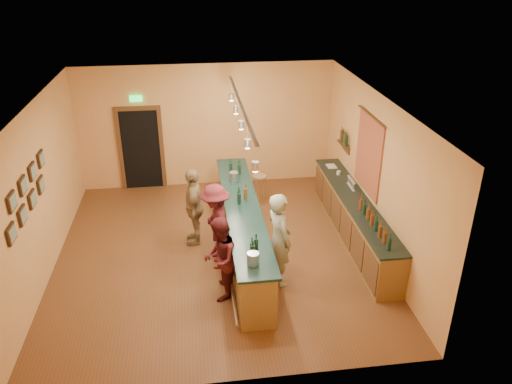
{
  "coord_description": "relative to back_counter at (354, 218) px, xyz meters",
  "views": [
    {
      "loc": [
        -0.38,
        -8.85,
        5.65
      ],
      "look_at": [
        0.84,
        0.2,
        1.24
      ],
      "focal_mm": 35.0,
      "sensor_mm": 36.0,
      "label": 1
    }
  ],
  "objects": [
    {
      "name": "tasting_bar",
      "position": [
        -2.44,
        -0.18,
        0.12
      ],
      "size": [
        0.73,
        5.1,
        1.38
      ],
      "color": "brown",
      "rests_on": "floor"
    },
    {
      "name": "wall_right",
      "position": [
        0.28,
        -0.18,
        1.11
      ],
      "size": [
        0.02,
        7.0,
        3.2
      ],
      "primitive_type": "cube",
      "color": "tan",
      "rests_on": "floor"
    },
    {
      "name": "customer_c",
      "position": [
        -2.98,
        -0.4,
        0.33
      ],
      "size": [
        0.76,
        1.14,
        1.64
      ],
      "primitive_type": "imported",
      "rotation": [
        0.0,
        0.0,
        -1.41
      ],
      "color": "#59191E",
      "rests_on": "floor"
    },
    {
      "name": "doorway",
      "position": [
        -4.67,
        3.3,
        0.64
      ],
      "size": [
        1.15,
        0.09,
        2.48
      ],
      "color": "black",
      "rests_on": "wall_back"
    },
    {
      "name": "customer_a",
      "position": [
        -2.99,
        -1.63,
        0.3
      ],
      "size": [
        0.72,
        0.86,
        1.56
      ],
      "primitive_type": "imported",
      "rotation": [
        0.0,
        0.0,
        -1.76
      ],
      "color": "#59191E",
      "rests_on": "floor"
    },
    {
      "name": "wall_left",
      "position": [
        -6.22,
        -0.18,
        1.11
      ],
      "size": [
        0.02,
        7.0,
        3.2
      ],
      "primitive_type": "cube",
      "color": "tan",
      "rests_on": "floor"
    },
    {
      "name": "picture_grid",
      "position": [
        -6.18,
        -0.93,
        1.46
      ],
      "size": [
        0.06,
        2.2,
        0.7
      ],
      "primitive_type": null,
      "color": "#382111",
      "rests_on": "wall_left"
    },
    {
      "name": "pendant_track",
      "position": [
        -2.43,
        -0.18,
        2.5
      ],
      "size": [
        0.11,
        4.6,
        0.5
      ],
      "color": "silver",
      "rests_on": "ceiling"
    },
    {
      "name": "bottle_shelf",
      "position": [
        0.2,
        1.72,
        1.18
      ],
      "size": [
        0.17,
        0.55,
        0.54
      ],
      "color": "#4C2516",
      "rests_on": "wall_right"
    },
    {
      "name": "bartender",
      "position": [
        -1.88,
        -1.34,
        0.43
      ],
      "size": [
        0.61,
        0.77,
        1.83
      ],
      "primitive_type": "imported",
      "rotation": [
        0.0,
        0.0,
        1.86
      ],
      "color": "gray",
      "rests_on": "floor"
    },
    {
      "name": "wall_front",
      "position": [
        -2.97,
        -3.68,
        1.11
      ],
      "size": [
        6.5,
        0.02,
        3.2
      ],
      "primitive_type": "cube",
      "color": "tan",
      "rests_on": "floor"
    },
    {
      "name": "back_counter",
      "position": [
        0.0,
        0.0,
        0.0
      ],
      "size": [
        0.6,
        4.55,
        1.27
      ],
      "color": "brown",
      "rests_on": "floor"
    },
    {
      "name": "bar_stool",
      "position": [
        -1.77,
        2.02,
        0.08
      ],
      "size": [
        0.34,
        0.34,
        0.71
      ],
      "rotation": [
        0.0,
        0.0,
        0.2
      ],
      "color": "olive",
      "rests_on": "floor"
    },
    {
      "name": "ceiling",
      "position": [
        -2.97,
        -0.18,
        2.71
      ],
      "size": [
        6.5,
        7.0,
        0.02
      ],
      "primitive_type": "cube",
      "color": "silver",
      "rests_on": "wall_back"
    },
    {
      "name": "floor",
      "position": [
        -2.97,
        -0.18,
        -0.49
      ],
      "size": [
        7.0,
        7.0,
        0.0
      ],
      "primitive_type": "plane",
      "color": "brown",
      "rests_on": "ground"
    },
    {
      "name": "tapestry",
      "position": [
        0.26,
        0.22,
        1.36
      ],
      "size": [
        0.03,
        1.4,
        1.6
      ],
      "primitive_type": "cube",
      "color": "#A92129",
      "rests_on": "wall_right"
    },
    {
      "name": "wall_back",
      "position": [
        -2.97,
        3.32,
        1.11
      ],
      "size": [
        6.5,
        0.02,
        3.2
      ],
      "primitive_type": "cube",
      "color": "tan",
      "rests_on": "floor"
    },
    {
      "name": "customer_b",
      "position": [
        -3.4,
        0.33,
        0.36
      ],
      "size": [
        0.45,
        1.0,
        1.68
      ],
      "primitive_type": "imported",
      "rotation": [
        0.0,
        0.0,
        -1.61
      ],
      "color": "#997A51",
      "rests_on": "floor"
    }
  ]
}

